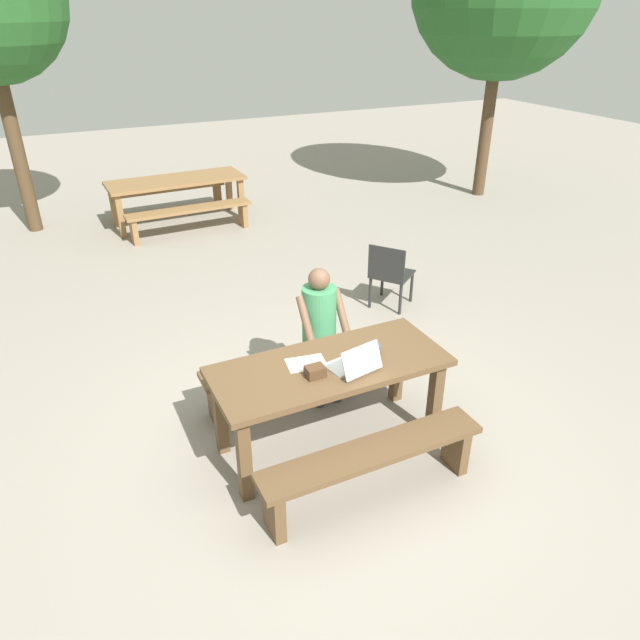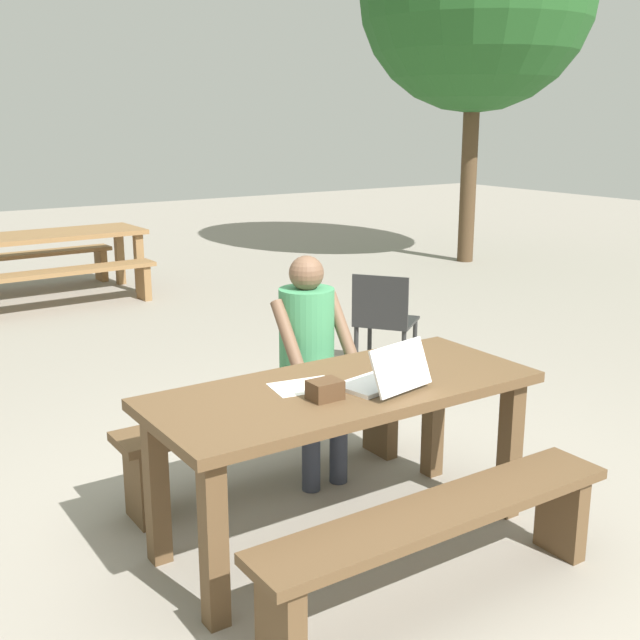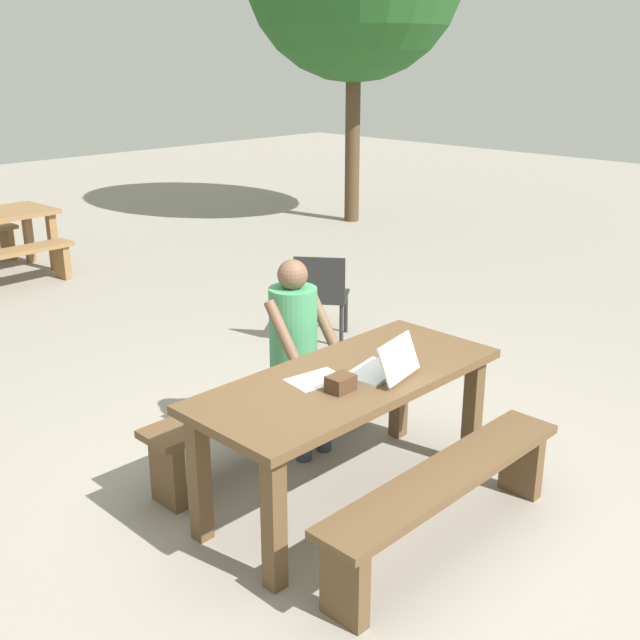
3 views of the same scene
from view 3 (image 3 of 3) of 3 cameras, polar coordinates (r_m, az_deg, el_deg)
name	(u,v)px [view 3 (image 3 of 3)]	position (r m, az deg, el deg)	size (l,w,h in m)	color
ground_plane	(347,498)	(4.61, 1.96, -12.91)	(30.00, 30.00, 0.00)	gray
picnic_table_front	(348,395)	(4.30, 2.06, -5.55)	(1.84, 0.77, 0.77)	brown
bench_near	(446,491)	(4.08, 9.21, -12.29)	(1.71, 0.30, 0.45)	brown
bench_far	(267,409)	(4.87, -3.91, -6.56)	(1.71, 0.30, 0.45)	brown
laptop	(384,367)	(4.24, 4.71, -3.42)	(0.39, 0.36, 0.22)	white
small_pouch	(341,383)	(4.05, 1.52, -4.65)	(0.14, 0.11, 0.08)	#4C331E
paper_sheet	(317,379)	(4.20, -0.26, -4.38)	(0.33, 0.26, 0.00)	white
coffee_mug	(398,352)	(4.48, 5.71, -2.32)	(0.08, 0.08, 0.09)	#335693
person_seated	(297,342)	(4.84, -1.67, -1.63)	(0.41, 0.41, 1.25)	#333847
plastic_chair	(321,295)	(6.78, 0.10, 1.85)	(0.62, 0.62, 0.80)	#262626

